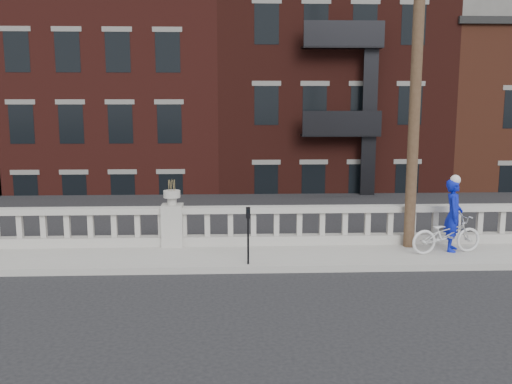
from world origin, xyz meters
TOP-DOWN VIEW (x-y plane):
  - ground at (0.00, 0.00)m, footprint 120.00×120.00m
  - sidewalk at (0.00, 3.00)m, footprint 32.00×2.20m
  - balustrade at (0.00, 3.95)m, footprint 28.00×0.34m
  - planter_pedestal at (0.00, 3.95)m, footprint 0.55×0.55m
  - lower_level at (0.56, 23.04)m, footprint 80.00×44.00m
  - utility_pole at (6.20, 3.60)m, footprint 1.60×0.28m
  - parking_meter_d at (1.94, 2.15)m, footprint 0.10×0.09m
  - bicycle at (6.93, 2.93)m, footprint 1.92×0.93m
  - cyclist at (7.17, 3.15)m, footprint 0.67×0.79m

SIDE VIEW (x-z plane):
  - ground at x=0.00m, z-range 0.00..0.00m
  - sidewalk at x=0.00m, z-range 0.00..0.15m
  - bicycle at x=6.93m, z-range 0.15..1.12m
  - balustrade at x=0.00m, z-range 0.13..1.16m
  - planter_pedestal at x=0.00m, z-range -0.05..1.71m
  - parking_meter_d at x=1.94m, z-range 0.32..1.68m
  - cyclist at x=7.17m, z-range 0.15..1.99m
  - lower_level at x=0.56m, z-range -7.77..13.03m
  - utility_pole at x=6.20m, z-range 0.24..10.24m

